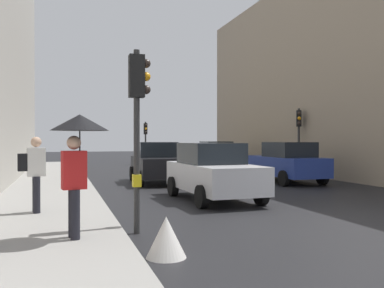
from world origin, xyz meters
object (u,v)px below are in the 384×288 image
Objects in this scene: car_dark_suv at (157,162)px; pedestrian_with_black_backpack at (34,170)px; car_yellow_taxi at (215,156)px; car_silver_hatchback at (213,172)px; traffic_light_far_median at (146,135)px; traffic_light_near_left at (138,107)px; car_blue_van at (287,162)px; pedestrian_with_umbrella at (78,141)px; traffic_light_mid_street at (299,129)px; warning_sign_triangle at (166,237)px.

car_dark_suv is 2.42× the size of pedestrian_with_black_backpack.
car_silver_hatchback is at bearing -110.66° from car_yellow_taxi.
car_yellow_taxi is (2.96, -7.19, -1.35)m from traffic_light_far_median.
car_yellow_taxi is at bearing 64.72° from traffic_light_near_left.
car_blue_van is at bearing 45.22° from traffic_light_near_left.
car_silver_hatchback is 6.36m from pedestrian_with_umbrella.
traffic_light_far_median reaches higher than pedestrian_with_umbrella.
car_silver_hatchback is 1.99× the size of pedestrian_with_umbrella.
traffic_light_mid_street is at bearing 46.56° from traffic_light_near_left.
pedestrian_with_black_backpack reaches higher than warning_sign_triangle.
car_silver_hatchback is at bearing -136.38° from traffic_light_mid_street.
car_silver_hatchback is 1.01× the size of car_blue_van.
traffic_light_far_median is at bearing 85.14° from car_silver_hatchback.
traffic_light_near_left reaches higher than car_silver_hatchback.
car_yellow_taxi is at bearing 51.95° from car_dark_suv.
car_silver_hatchback is at bearing 48.15° from pedestrian_with_umbrella.
pedestrian_with_umbrella is at bearing -73.20° from pedestrian_with_black_backpack.
traffic_light_far_median is at bearing 76.36° from pedestrian_with_umbrella.
car_silver_hatchback is at bearing -140.46° from car_blue_van.
car_yellow_taxi is (4.61, 12.23, 0.00)m from car_silver_hatchback.
traffic_light_mid_street is 1.63× the size of pedestrian_with_umbrella.
car_dark_suv is 11.70m from warning_sign_triangle.
traffic_light_far_median is 13.99m from car_dark_suv.
car_silver_hatchback is at bearing 52.50° from traffic_light_near_left.
car_yellow_taxi is 2.02× the size of pedestrian_with_umbrella.
traffic_light_near_left reaches higher than car_dark_suv.
car_dark_suv is (2.50, 9.61, -1.63)m from traffic_light_near_left.
traffic_light_near_left is 0.84× the size of car_yellow_taxi.
traffic_light_near_left reaches higher than pedestrian_with_umbrella.
car_silver_hatchback is 6.35m from car_blue_van.
pedestrian_with_umbrella is at bearing -103.64° from traffic_light_far_median.
traffic_light_mid_street reaches higher than car_dark_suv.
pedestrian_with_umbrella is at bearing -117.51° from car_yellow_taxi.
pedestrian_with_black_backpack is (-9.98, -5.81, 0.29)m from car_blue_van.
traffic_light_mid_street is 0.81× the size of car_dark_suv.
car_dark_suv is 6.59× the size of warning_sign_triangle.
car_silver_hatchback and car_dark_suv have the same top height.
traffic_light_mid_street reaches higher than pedestrian_with_umbrella.
pedestrian_with_umbrella is (-8.81, -16.92, 0.96)m from car_yellow_taxi.
pedestrian_with_umbrella reaches higher than car_silver_hatchback.
traffic_light_mid_street is 4.00m from car_blue_van.
car_dark_suv is at bearing 78.29° from warning_sign_triangle.
car_blue_van is at bearing 43.82° from pedestrian_with_umbrella.
car_yellow_taxi is 19.51m from warning_sign_triangle.
warning_sign_triangle is (-2.37, -11.44, -0.55)m from car_dark_suv.
traffic_light_mid_street is 14.93m from traffic_light_near_left.
car_yellow_taxi is (-2.63, 5.33, -1.53)m from traffic_light_mid_street.
car_dark_suv is 8.72m from pedestrian_with_black_backpack.
traffic_light_mid_street is 0.81× the size of car_yellow_taxi.
pedestrian_with_black_backpack is at bearing -160.83° from car_silver_hatchback.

